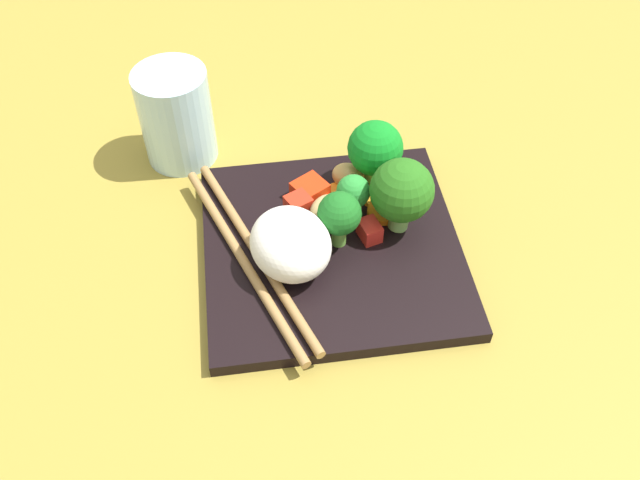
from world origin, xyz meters
TOP-DOWN VIEW (x-y plane):
  - ground_plane at (0.00, 0.00)cm, footprint 110.00×110.00cm
  - square_plate at (0.00, 0.00)cm, footprint 24.48×24.48cm
  - rice_mound at (1.72, -4.04)cm, footprint 9.42×8.85cm
  - broccoli_floret_0 at (-3.01, 2.61)cm, footprint 3.15×3.15cm
  - broccoli_floret_1 at (0.02, 0.61)cm, footprint 3.93×3.93cm
  - broccoli_floret_2 at (-6.78, 5.54)cm, footprint 5.27×5.27cm
  - broccoli_floret_3 at (-0.97, 6.47)cm, footprint 5.81×5.81cm
  - carrot_slice_0 at (-2.58, 5.49)cm, footprint 4.20×4.20cm
  - carrot_slice_1 at (-5.35, 1.92)cm, footprint 3.98×3.98cm
  - carrot_slice_2 at (-4.78, 5.43)cm, footprint 4.34×4.34cm
  - pepper_chunk_0 at (-4.32, -2.30)cm, footprint 2.72×2.78cm
  - pepper_chunk_1 at (-6.15, -0.85)cm, footprint 3.80×3.88cm
  - pepper_chunk_2 at (0.47, 3.49)cm, footprint 2.49×2.11cm
  - chicken_piece_0 at (-2.84, -0.45)cm, footprint 4.58×4.55cm
  - chicken_piece_1 at (-7.03, 3.11)cm, footprint 3.88×4.10cm
  - chopstick_pair at (0.46, -7.60)cm, footprint 24.04×9.23cm
  - drinking_glass at (-16.45, -12.49)cm, footprint 7.31×7.31cm

SIDE VIEW (x-z plane):
  - ground_plane at x=0.00cm, z-range -2.00..0.00cm
  - square_plate at x=0.00cm, z-range 0.00..1.35cm
  - carrot_slice_2 at x=-4.78cm, z-range 1.35..1.82cm
  - carrot_slice_0 at x=-2.58cm, z-range 1.35..1.92cm
  - carrot_slice_1 at x=-5.35cm, z-range 1.35..2.13cm
  - chopstick_pair at x=0.46cm, z-range 1.35..2.20cm
  - pepper_chunk_1 at x=-6.15cm, z-range 1.35..3.12cm
  - pepper_chunk_2 at x=0.47cm, z-range 1.35..3.14cm
  - pepper_chunk_0 at x=-4.32cm, z-range 1.35..3.35cm
  - chicken_piece_1 at x=-7.03cm, z-range 1.35..3.86cm
  - chicken_piece_0 at x=-2.84cm, z-range 1.35..4.02cm
  - rice_mound at x=1.72cm, z-range 1.35..6.83cm
  - broccoli_floret_0 at x=-3.01cm, z-range 1.89..6.60cm
  - broccoli_floret_1 at x=0.02cm, z-range 2.07..7.85cm
  - drinking_glass at x=-16.45cm, z-range 0.00..10.03cm
  - broccoli_floret_3 at x=-0.97cm, z-range 1.95..9.48cm
  - broccoli_floret_2 at x=-6.78cm, z-range 2.09..9.43cm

